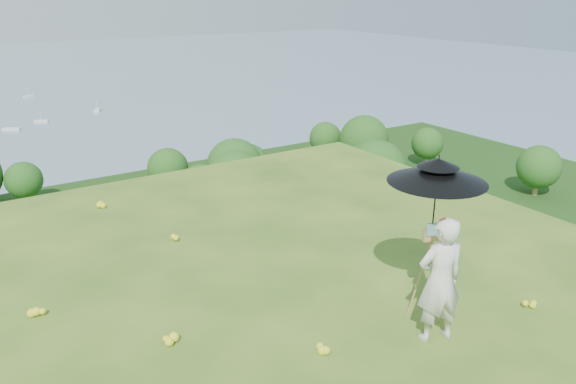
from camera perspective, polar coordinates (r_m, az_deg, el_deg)
ground at (r=8.26m, az=-3.45°, el=-12.43°), size 14.00×14.00×0.00m
slope_trees at (r=45.58m, az=-25.65°, el=-7.35°), size 110.00×50.00×6.00m
wildflowers at (r=8.41m, az=-4.32°, el=-11.31°), size 10.00×10.50×0.12m
painter at (r=7.58m, az=15.18°, el=-8.65°), size 0.73×0.58×1.76m
field_easel at (r=8.18m, az=14.16°, el=-7.57°), size 0.73×0.73×1.45m
sun_umbrella at (r=7.78m, az=14.73°, el=-0.53°), size 1.68×1.68×1.19m
painter_cap at (r=7.23m, az=15.77°, el=-2.87°), size 0.27×0.28×0.10m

